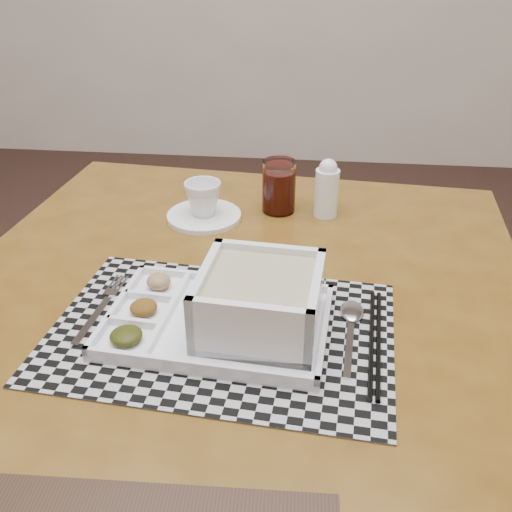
% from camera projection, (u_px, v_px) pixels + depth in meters
% --- Properties ---
extents(dining_table, '(1.03, 1.03, 0.71)m').
position_uv_depth(dining_table, '(238.00, 319.00, 0.98)').
color(dining_table, '#57350F').
rests_on(dining_table, ground).
extents(placemat, '(0.52, 0.38, 0.00)m').
position_uv_depth(placemat, '(222.00, 331.00, 0.83)').
color(placemat, '#A4A4AC').
rests_on(placemat, dining_table).
extents(serving_tray, '(0.34, 0.25, 0.10)m').
position_uv_depth(serving_tray, '(246.00, 308.00, 0.81)').
color(serving_tray, white).
rests_on(serving_tray, placemat).
extents(fork, '(0.03, 0.19, 0.00)m').
position_uv_depth(fork, '(101.00, 306.00, 0.88)').
color(fork, '#BCBCC3').
rests_on(fork, placemat).
extents(spoon, '(0.04, 0.18, 0.01)m').
position_uv_depth(spoon, '(352.00, 316.00, 0.86)').
color(spoon, '#BCBCC3').
rests_on(spoon, placemat).
extents(chopsticks, '(0.04, 0.24, 0.01)m').
position_uv_depth(chopsticks, '(375.00, 341.00, 0.80)').
color(chopsticks, black).
rests_on(chopsticks, placemat).
extents(saucer, '(0.15, 0.15, 0.01)m').
position_uv_depth(saucer, '(204.00, 216.00, 1.15)').
color(saucer, white).
rests_on(saucer, dining_table).
extents(cup, '(0.09, 0.09, 0.07)m').
position_uv_depth(cup, '(203.00, 198.00, 1.13)').
color(cup, white).
rests_on(cup, saucer).
extents(juice_glass, '(0.07, 0.07, 0.11)m').
position_uv_depth(juice_glass, '(279.00, 188.00, 1.16)').
color(juice_glass, white).
rests_on(juice_glass, dining_table).
extents(creamer_bottle, '(0.05, 0.05, 0.12)m').
position_uv_depth(creamer_bottle, '(327.00, 189.00, 1.14)').
color(creamer_bottle, white).
rests_on(creamer_bottle, dining_table).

